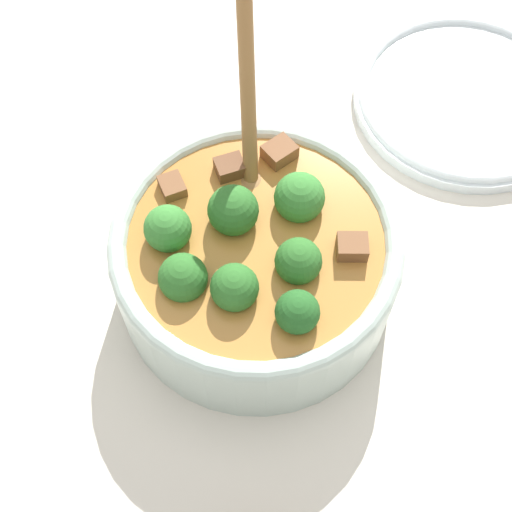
% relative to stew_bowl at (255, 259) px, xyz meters
% --- Properties ---
extents(ground_plane, '(4.00, 4.00, 0.00)m').
position_rel_stew_bowl_xyz_m(ground_plane, '(0.00, -0.00, -0.05)').
color(ground_plane, silver).
extents(stew_bowl, '(0.25, 0.23, 0.24)m').
position_rel_stew_bowl_xyz_m(stew_bowl, '(0.00, 0.00, 0.00)').
color(stew_bowl, '#B2C6BC').
rests_on(stew_bowl, ground_plane).
extents(empty_plate, '(0.22, 0.22, 0.02)m').
position_rel_stew_bowl_xyz_m(empty_plate, '(0.26, -0.13, -0.04)').
color(empty_plate, white).
rests_on(empty_plate, ground_plane).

